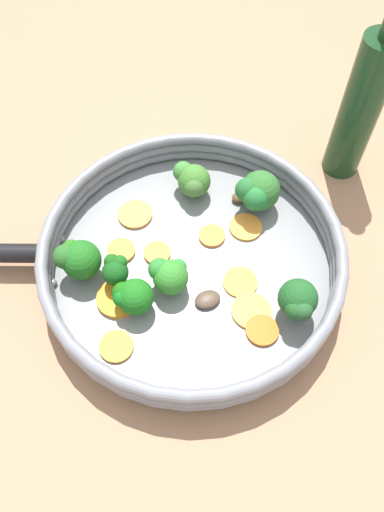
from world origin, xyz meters
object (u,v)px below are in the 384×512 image
oil_bottle (361,107)px  carrot_slice_9 (121,251)px  broccoli_floret_3 (257,192)px  broccoli_floret_5 (191,180)px  carrot_slice_5 (157,253)px  broccoli_floret_1 (115,270)px  broccoli_floret_6 (169,275)px  carrot_slice_2 (212,236)px  broccoli_floret_4 (298,301)px  carrot_slice_4 (240,282)px  broccoli_floret_2 (78,259)px  carrot_slice_3 (262,330)px  skillet (192,267)px  carrot_slice_0 (117,346)px  mushroom_piece_0 (240,197)px  carrot_slice_1 (118,298)px  carrot_slice_8 (246,227)px  carrot_slice_7 (251,311)px  carrot_slice_6 (135,215)px  mushroom_piece_1 (207,299)px  broccoli_floret_0 (132,296)px

oil_bottle → carrot_slice_9: bearing=-60.7°
broccoli_floret_3 → broccoli_floret_5: (-0.02, -0.08, -0.01)m
carrot_slice_5 → oil_bottle: (-0.16, 0.23, 0.08)m
broccoli_floret_1 → broccoli_floret_6: bearing=85.5°
carrot_slice_2 → broccoli_floret_4: 0.13m
carrot_slice_4 → broccoli_floret_2: 0.18m
oil_bottle → carrot_slice_3: bearing=-25.2°
skillet → oil_bottle: 0.27m
carrot_slice_0 → carrot_slice_5: 0.12m
broccoli_floret_1 → mushroom_piece_0: broccoli_floret_1 is taller
carrot_slice_1 → broccoli_floret_4: broccoli_floret_4 is taller
broccoli_floret_1 → broccoli_floret_5: size_ratio=0.88×
carrot_slice_0 → carrot_slice_3: same height
carrot_slice_4 → carrot_slice_5: carrot_slice_5 is taller
broccoli_floret_3 → skillet: bearing=-42.9°
carrot_slice_8 → carrot_slice_0: bearing=-41.9°
carrot_slice_2 → carrot_slice_7: bearing=24.1°
carrot_slice_6 → broccoli_floret_6: broccoli_floret_6 is taller
carrot_slice_0 → carrot_slice_9: 0.12m
carrot_slice_3 → oil_bottle: oil_bottle is taller
carrot_slice_7 → mushroom_piece_1: 0.05m
broccoli_floret_1 → mushroom_piece_1: (0.02, 0.10, -0.02)m
carrot_slice_6 → broccoli_floret_3: broccoli_floret_3 is taller
carrot_slice_3 → broccoli_floret_5: broccoli_floret_5 is taller
carrot_slice_4 → carrot_slice_5: size_ratio=1.26×
broccoli_floret_3 → carrot_slice_7: bearing=-3.8°
oil_bottle → mushroom_piece_1: bearing=-39.1°
carrot_slice_2 → broccoli_floret_3: (-0.04, 0.05, 0.03)m
carrot_slice_0 → carrot_slice_8: same height
carrot_slice_0 → oil_bottle: bearing=135.2°
mushroom_piece_0 → carrot_slice_6: bearing=-78.0°
carrot_slice_2 → broccoli_floret_6: broccoli_floret_6 is taller
carrot_slice_0 → mushroom_piece_0: size_ratio=1.68×
carrot_slice_2 → carrot_slice_5: 0.07m
carrot_slice_6 → broccoli_floret_5: broccoli_floret_5 is taller
carrot_slice_2 → broccoli_floret_4: (0.10, 0.09, 0.03)m
carrot_slice_8 → broccoli_floret_2: broccoli_floret_2 is taller
carrot_slice_9 → mushroom_piece_1: (0.06, 0.10, 0.00)m
carrot_slice_2 → broccoli_floret_2: size_ratio=0.60×
carrot_slice_3 → broccoli_floret_4: broccoli_floret_4 is taller
carrot_slice_0 → broccoli_floret_6: (-0.07, 0.05, 0.02)m
carrot_slice_2 → broccoli_floret_4: size_ratio=0.59×
carrot_slice_1 → broccoli_floret_0: (0.01, 0.02, 0.02)m
carrot_slice_9 → broccoli_floret_3: 0.17m
carrot_slice_0 → broccoli_floret_4: (-0.04, 0.18, 0.03)m
carrot_slice_0 → broccoli_floret_2: bearing=-151.6°
carrot_slice_4 → carrot_slice_0: bearing=-58.6°
oil_bottle → broccoli_floret_4: bearing=-20.0°
carrot_slice_3 → broccoli_floret_3: 0.16m
broccoli_floret_1 → mushroom_piece_1: broccoli_floret_1 is taller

